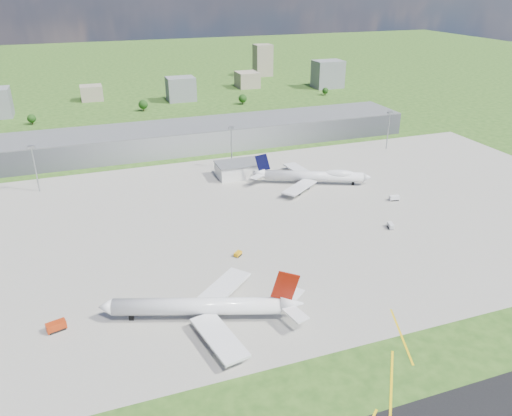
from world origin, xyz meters
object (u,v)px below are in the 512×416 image
object	(u,v)px
airliner_blue_quad	(314,176)
tug_yellow	(238,254)
crash_tender	(56,327)
airliner_red_twin	(205,307)
van_white_far	(394,198)
van_white_near	(391,226)

from	to	relation	value
airliner_blue_quad	tug_yellow	size ratio (longest dim) A/B	15.49
airliner_blue_quad	crash_tender	xyz separation A→B (m)	(-136.08, -88.78, -3.21)
airliner_red_twin	airliner_blue_quad	xyz separation A→B (m)	(88.49, 99.43, -0.22)
airliner_red_twin	van_white_far	world-z (taller)	airliner_red_twin
crash_tender	van_white_far	size ratio (longest dim) A/B	1.23
airliner_red_twin	van_white_near	size ratio (longest dim) A/B	13.00
airliner_blue_quad	van_white_near	size ratio (longest dim) A/B	12.18
airliner_blue_quad	tug_yellow	distance (m)	90.22
airliner_blue_quad	van_white_far	bearing A→B (deg)	-25.82
airliner_red_twin	van_white_near	xyz separation A→B (m)	(98.36, 37.42, -3.82)
airliner_blue_quad	crash_tender	world-z (taller)	airliner_blue_quad
airliner_blue_quad	crash_tender	distance (m)	162.51
airliner_red_twin	tug_yellow	size ratio (longest dim) A/B	16.53
crash_tender	van_white_far	bearing A→B (deg)	2.56
crash_tender	van_white_near	size ratio (longest dim) A/B	1.30
crash_tender	van_white_far	distance (m)	174.30
airliner_blue_quad	van_white_near	distance (m)	62.89
van_white_near	airliner_blue_quad	bearing A→B (deg)	25.33
crash_tender	tug_yellow	bearing A→B (deg)	4.91
van_white_near	van_white_far	distance (m)	33.32
airliner_blue_quad	airliner_red_twin	bearing A→B (deg)	-107.66
airliner_blue_quad	crash_tender	size ratio (longest dim) A/B	9.35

